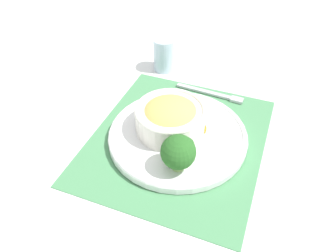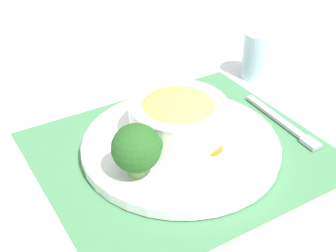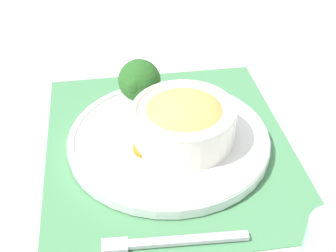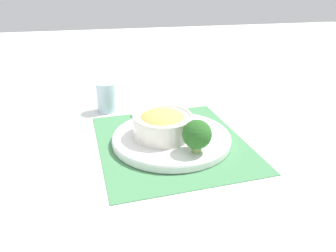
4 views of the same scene
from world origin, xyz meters
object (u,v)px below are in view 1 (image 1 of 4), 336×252
(broccoli_floret, at_px, (179,152))
(water_glass, at_px, (165,56))
(fork, at_px, (216,94))
(bowl, at_px, (170,117))

(broccoli_floret, xyz_separation_m, water_glass, (-0.35, -0.19, -0.02))
(broccoli_floret, height_order, fork, broccoli_floret)
(broccoli_floret, bearing_deg, bowl, -147.87)
(broccoli_floret, xyz_separation_m, fork, (-0.28, -0.01, -0.06))
(bowl, height_order, water_glass, water_glass)
(water_glass, xyz_separation_m, fork, (0.07, 0.18, -0.04))
(water_glass, height_order, fork, water_glass)
(bowl, height_order, fork, bowl)
(bowl, xyz_separation_m, fork, (-0.19, 0.05, -0.05))
(bowl, bearing_deg, broccoli_floret, 32.13)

